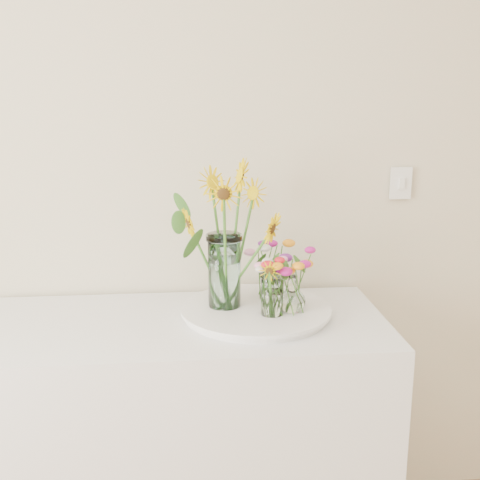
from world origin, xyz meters
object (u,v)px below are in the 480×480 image
at_px(tray, 256,312).
at_px(small_vase_a, 272,298).
at_px(counter, 177,444).
at_px(mason_jar, 224,271).
at_px(small_vase_c, 269,282).
at_px(small_vase_b, 292,294).

xyz_separation_m(tray, small_vase_a, (0.04, -0.07, 0.07)).
xyz_separation_m(counter, mason_jar, (0.17, 0.06, 0.60)).
height_order(mason_jar, small_vase_a, mason_jar).
xyz_separation_m(counter, tray, (0.27, 0.03, 0.46)).
height_order(counter, tray, tray).
relative_size(mason_jar, small_vase_a, 2.04).
xyz_separation_m(mason_jar, small_vase_a, (0.15, -0.10, -0.06)).
xyz_separation_m(counter, small_vase_a, (0.32, -0.04, 0.54)).
distance_m(mason_jar, small_vase_c, 0.20).
bearing_deg(small_vase_b, tray, 158.82).
distance_m(small_vase_a, small_vase_c, 0.18).
bearing_deg(counter, small_vase_c, 22.69).
bearing_deg(small_vase_b, counter, 177.90).
xyz_separation_m(tray, mason_jar, (-0.10, 0.03, 0.14)).
relative_size(tray, small_vase_c, 4.16).
distance_m(tray, small_vase_b, 0.14).
height_order(small_vase_b, small_vase_c, small_vase_b).
relative_size(counter, tray, 2.92).
bearing_deg(tray, small_vase_b, -21.18).
xyz_separation_m(mason_jar, small_vase_c, (0.16, 0.08, -0.07)).
bearing_deg(mason_jar, small_vase_b, -17.89).
relative_size(small_vase_a, small_vase_b, 0.99).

